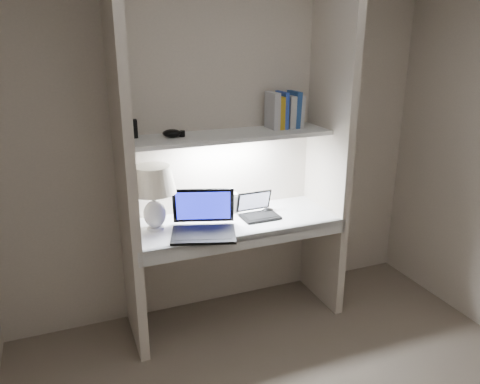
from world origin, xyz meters
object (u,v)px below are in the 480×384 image
laptop_main (203,223)px  speaker (230,203)px  table_lamp (153,187)px  book_row (284,111)px  laptop_netbook (258,211)px

laptop_main → speaker: (0.29, 0.27, 0.01)m
table_lamp → speaker: size_ratio=3.06×
laptop_main → book_row: (0.71, 0.27, 0.66)m
laptop_netbook → laptop_main: bearing=-165.0°
laptop_netbook → speaker: (-0.16, 0.15, 0.03)m
laptop_netbook → speaker: size_ratio=1.84×
speaker → book_row: (0.42, -0.00, 0.64)m
laptop_main → book_row: size_ratio=1.94×
speaker → laptop_main: bearing=-130.0°
laptop_netbook → book_row: bearing=27.8°
laptop_main → laptop_netbook: laptop_main is taller
table_lamp → book_row: book_row is taller
laptop_netbook → speaker: 0.22m
table_lamp → laptop_main: table_lamp is taller
table_lamp → laptop_main: (0.28, -0.16, -0.23)m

